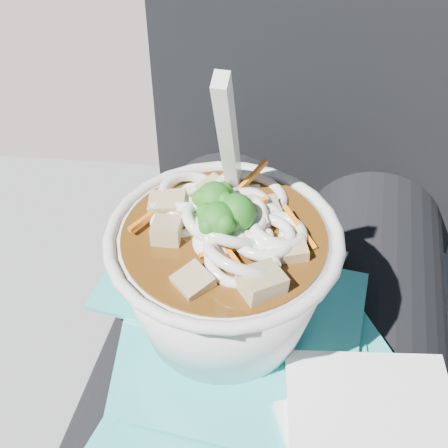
% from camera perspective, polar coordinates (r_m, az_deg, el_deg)
% --- Properties ---
extents(stone_ledge, '(1.05, 0.61, 0.47)m').
position_cam_1_polar(stone_ledge, '(0.93, 4.81, -16.97)').
color(stone_ledge, slate).
rests_on(stone_ledge, ground).
extents(lap, '(0.31, 0.48, 0.15)m').
position_cam_1_polar(lap, '(0.58, 4.36, -14.04)').
color(lap, black).
rests_on(lap, stone_ledge).
extents(person_body, '(0.34, 0.94, 1.02)m').
position_cam_1_polar(person_body, '(0.62, 5.77, -6.00)').
color(person_body, black).
rests_on(person_body, ground).
extents(plastic_bag, '(0.29, 0.33, 0.02)m').
position_cam_1_polar(plastic_bag, '(0.50, 1.85, -11.30)').
color(plastic_bag, '#2CB6B8').
rests_on(plastic_bag, lap).
extents(udon_bowl, '(0.17, 0.17, 0.21)m').
position_cam_1_polar(udon_bowl, '(0.46, 0.02, -3.89)').
color(udon_bowl, white).
rests_on(udon_bowl, plastic_bag).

